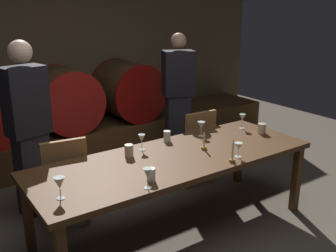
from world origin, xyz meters
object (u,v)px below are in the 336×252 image
chair_left (64,177)px  candle_right (232,156)px  dining_table (175,163)px  wine_glass_left (148,174)px  wine_barrel_right (128,90)px  candle_left (204,145)px  cup_far_left (151,175)px  guest_left (29,129)px  guest_right (178,99)px  wine_barrel_center (64,99)px  cup_far_right (262,128)px  wine_glass_right (201,126)px  wine_glass_far_left (59,184)px  wine_glass_center_left (142,139)px  cup_center_left (129,151)px  wine_glass_center_right (238,147)px  wine_glass_far_right (242,118)px  chair_right (195,143)px  cup_center_right (167,136)px

chair_left → candle_right: 1.55m
dining_table → wine_glass_left: wine_glass_left is taller
chair_left → wine_barrel_right: bearing=-127.2°
chair_left → candle_left: (1.12, -0.67, 0.29)m
cup_far_left → guest_left: bearing=110.7°
guest_right → candle_left: guest_right is taller
candle_right → wine_glass_left: (-0.85, -0.01, 0.06)m
candle_right → wine_barrel_center: bearing=100.7°
cup_far_right → guest_right: bearing=96.2°
chair_left → guest_right: (1.77, 0.63, 0.37)m
candle_right → wine_glass_right: bearing=72.2°
guest_right → cup_far_left: size_ratio=16.16×
guest_left → candle_right: 1.93m
wine_glass_far_left → cup_far_right: size_ratio=1.55×
dining_table → guest_right: bearing=52.9°
chair_left → guest_left: 0.59m
chair_left → wine_glass_right: size_ratio=5.82×
wine_glass_center_left → cup_center_left: size_ratio=1.38×
candle_left → wine_glass_center_right: (0.12, -0.32, 0.05)m
wine_glass_far_right → cup_far_right: wine_glass_far_right is taller
chair_left → cup_far_right: size_ratio=8.48×
wine_glass_center_left → cup_far_right: wine_glass_center_left is taller
wine_glass_center_right → cup_center_left: (-0.78, 0.56, -0.04)m
guest_right → wine_glass_center_right: 1.70m
candle_left → wine_glass_far_left: bearing=-173.2°
wine_barrel_right → cup_far_right: size_ratio=7.95×
wine_glass_far_right → cup_center_left: wine_glass_far_right is taller
dining_table → cup_far_right: size_ratio=24.81×
dining_table → candle_left: 0.34m
chair_right → wine_glass_center_right: bearing=73.8°
dining_table → wine_glass_center_left: size_ratio=16.96×
wine_glass_left → wine_glass_right: (1.07, 0.69, -0.01)m
wine_glass_far_left → wine_glass_far_right: 2.21m
wine_barrel_center → candle_right: size_ratio=4.00×
cup_center_right → cup_far_right: same height
cup_far_left → wine_barrel_right: bearing=64.3°
chair_right → candle_left: (-0.45, -0.69, 0.29)m
wine_barrel_center → chair_right: bearing=-58.8°
chair_left → guest_right: bearing=-152.8°
wine_glass_left → wine_glass_far_right: (1.59, 0.63, 0.00)m
chair_right → cup_center_left: chair_right is taller
wine_barrel_center → wine_glass_far_right: (1.24, -2.01, 0.02)m
wine_barrel_center → candle_right: (0.50, -2.63, -0.04)m
guest_right → wine_glass_far_right: 1.05m
dining_table → cup_center_right: cup_center_right is taller
cup_center_left → guest_left: bearing=126.9°
wine_glass_left → wine_glass_far_right: bearing=21.6°
chair_left → cup_center_left: (0.46, -0.43, 0.29)m
chair_right → wine_glass_far_left: wine_glass_far_left is taller
candle_left → cup_center_right: 0.41m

